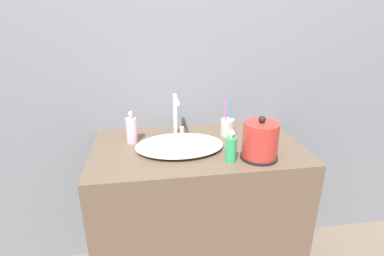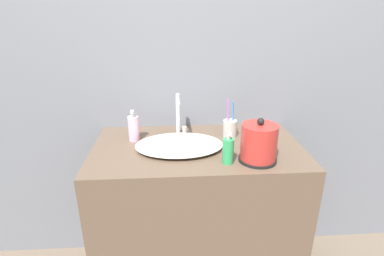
{
  "view_description": "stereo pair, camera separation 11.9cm",
  "coord_description": "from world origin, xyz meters",
  "views": [
    {
      "loc": [
        -0.24,
        -1.07,
        1.53
      ],
      "look_at": [
        -0.03,
        0.3,
        0.99
      ],
      "focal_mm": 28.0,
      "sensor_mm": 36.0,
      "label": 1
    },
    {
      "loc": [
        -0.12,
        -1.08,
        1.53
      ],
      "look_at": [
        -0.03,
        0.3,
        0.99
      ],
      "focal_mm": 28.0,
      "sensor_mm": 36.0,
      "label": 2
    }
  ],
  "objects": [
    {
      "name": "faucet",
      "position": [
        -0.09,
        0.45,
        1.02
      ],
      "size": [
        0.06,
        0.16,
        0.23
      ],
      "color": "silver",
      "rests_on": "vanity_counter"
    },
    {
      "name": "electric_kettle",
      "position": [
        0.26,
        0.13,
        0.97
      ],
      "size": [
        0.17,
        0.17,
        0.21
      ],
      "color": "black",
      "rests_on": "vanity_counter"
    },
    {
      "name": "shampoo_bottle",
      "position": [
        0.12,
        0.11,
        0.95
      ],
      "size": [
        0.05,
        0.05,
        0.15
      ],
      "color": "#2D9956",
      "rests_on": "vanity_counter"
    },
    {
      "name": "lotion_bottle",
      "position": [
        -0.33,
        0.39,
        0.96
      ],
      "size": [
        0.06,
        0.06,
        0.17
      ],
      "color": "#EAA8C6",
      "rests_on": "vanity_counter"
    },
    {
      "name": "vanity_counter",
      "position": [
        0.0,
        0.3,
        0.44
      ],
      "size": [
        1.06,
        0.59,
        0.89
      ],
      "color": "brown",
      "rests_on": "ground_plane"
    },
    {
      "name": "sink_basin",
      "position": [
        -0.09,
        0.28,
        0.91
      ],
      "size": [
        0.44,
        0.3,
        0.04
      ],
      "color": "silver",
      "rests_on": "vanity_counter"
    },
    {
      "name": "toothbrush_cup",
      "position": [
        0.19,
        0.41,
        0.94
      ],
      "size": [
        0.07,
        0.07,
        0.21
      ],
      "color": "#B7B2A8",
      "rests_on": "vanity_counter"
    },
    {
      "name": "wall_back",
      "position": [
        0.0,
        0.61,
        1.3
      ],
      "size": [
        6.0,
        0.04,
        2.6
      ],
      "color": "slate",
      "rests_on": "ground_plane"
    }
  ]
}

